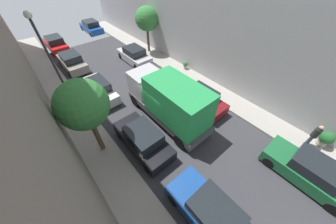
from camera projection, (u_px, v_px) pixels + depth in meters
ground at (162, 113)px, 12.92m from camera, size 32.00×32.00×0.00m
sidewalk_left at (99, 150)px, 10.56m from camera, size 2.00×44.00×0.15m
sidewalk_right at (206, 86)px, 15.16m from camera, size 2.00×44.00×0.15m
parked_car_left_1 at (212, 214)px, 7.51m from camera, size 1.78×4.20×1.57m
parked_car_left_2 at (143, 139)px, 10.33m from camera, size 1.78×4.20×1.57m
parked_car_left_3 at (98, 90)px, 13.76m from camera, size 1.78×4.20×1.57m
parked_car_left_4 at (72, 62)px, 16.97m from camera, size 1.78×4.20×1.57m
parked_car_left_5 at (56, 44)px, 19.88m from camera, size 1.78×4.20×1.57m
parked_car_right_1 at (309, 171)px, 8.92m from camera, size 1.78×4.20×1.57m
parked_car_right_2 at (200, 99)px, 12.99m from camera, size 1.78×4.20×1.57m
parked_car_right_3 at (134, 55)px, 17.92m from camera, size 1.78×4.20×1.57m
parked_car_right_4 at (91, 27)px, 23.83m from camera, size 1.78×4.20×1.57m
delivery_truck at (169, 100)px, 11.24m from camera, size 2.26×6.60×3.38m
pedestrian at (314, 135)px, 10.11m from camera, size 0.40×0.36×1.72m
street_tree_0 at (83, 105)px, 8.05m from camera, size 2.48×2.48×4.84m
street_tree_1 at (147, 19)px, 17.53m from camera, size 2.35×2.35×4.58m
potted_plant_2 at (326, 139)px, 10.30m from camera, size 0.77×0.77×1.11m
potted_plant_3 at (185, 65)px, 16.88m from camera, size 0.47×0.47×0.72m
lamp_post at (45, 48)px, 11.23m from camera, size 0.44×0.44×6.26m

